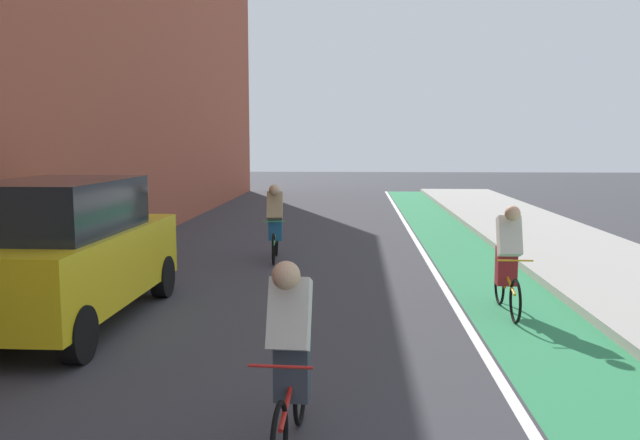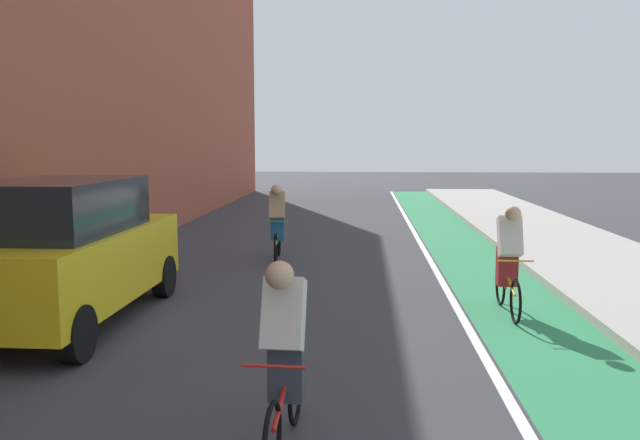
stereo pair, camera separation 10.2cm
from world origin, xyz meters
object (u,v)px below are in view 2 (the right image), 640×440
parked_suv_yellow_cab (66,251)px  cyclist_mid (285,354)px  cyclist_far (277,220)px  cyclist_trailing (509,256)px

parked_suv_yellow_cab → cyclist_mid: size_ratio=2.58×
parked_suv_yellow_cab → cyclist_far: 5.51m
parked_suv_yellow_cab → cyclist_mid: 4.88m
cyclist_mid → cyclist_trailing: bearing=58.6°
cyclist_mid → cyclist_trailing: (2.71, 4.45, 0.04)m
cyclist_mid → cyclist_far: size_ratio=0.99×
cyclist_mid → cyclist_far: (-1.16, 8.56, 0.04)m
cyclist_trailing → cyclist_far: 5.65m
cyclist_mid → cyclist_trailing: size_ratio=1.00×
cyclist_trailing → parked_suv_yellow_cab: bearing=-171.3°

